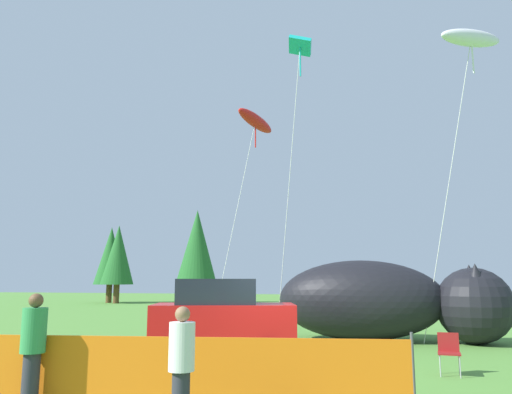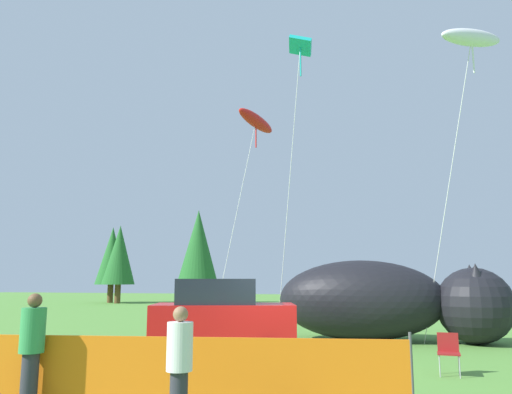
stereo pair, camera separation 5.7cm
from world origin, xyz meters
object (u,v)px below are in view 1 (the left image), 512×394
object	(u,v)px
parked_car	(222,318)
inflatable_cat	(385,303)
kite_red_lizard	(255,122)
spectator_in_white_shirt	(33,345)
spectator_in_red_shirt	(181,362)
kite_teal_diamond	(300,53)
folding_chair	(449,350)
kite_white_ghost	(471,39)

from	to	relation	value
parked_car	inflatable_cat	world-z (taller)	inflatable_cat
parked_car	kite_red_lizard	distance (m)	11.90
spectator_in_white_shirt	spectator_in_red_shirt	bearing A→B (deg)	-10.64
spectator_in_white_shirt	kite_teal_diamond	xyz separation A→B (m)	(2.77, 11.35, 10.18)
spectator_in_white_shirt	inflatable_cat	bearing A→B (deg)	62.17
spectator_in_red_shirt	spectator_in_white_shirt	world-z (taller)	spectator_in_white_shirt
spectator_in_red_shirt	spectator_in_white_shirt	bearing A→B (deg)	169.36
spectator_in_white_shirt	kite_teal_diamond	size ratio (longest dim) A/B	0.16
parked_car	folding_chair	world-z (taller)	parked_car
kite_white_ghost	spectator_in_red_shirt	bearing A→B (deg)	-119.37
spectator_in_white_shirt	folding_chair	bearing A→B (deg)	34.51
kite_white_ghost	kite_teal_diamond	xyz separation A→B (m)	(-6.28, 1.02, 0.72)
inflatable_cat	kite_white_ghost	bearing A→B (deg)	-7.81
inflatable_cat	kite_red_lizard	xyz separation A→B (m)	(-5.67, 3.73, 8.25)
folding_chair	spectator_in_red_shirt	distance (m)	6.87
inflatable_cat	folding_chair	bearing A→B (deg)	-75.67
spectator_in_red_shirt	kite_white_ghost	bearing A→B (deg)	60.63
spectator_in_red_shirt	kite_teal_diamond	xyz separation A→B (m)	(-0.16, 11.90, 10.26)
parked_car	spectator_in_white_shirt	distance (m)	6.48
spectator_in_white_shirt	kite_white_ghost	xyz separation A→B (m)	(9.05, 10.33, 9.46)
parked_car	spectator_in_red_shirt	world-z (taller)	parked_car
folding_chair	spectator_in_white_shirt	bearing A→B (deg)	-50.90
folding_chair	kite_teal_diamond	world-z (taller)	kite_teal_diamond
inflatable_cat	kite_teal_diamond	size ratio (longest dim) A/B	0.67
kite_teal_diamond	kite_white_ghost	bearing A→B (deg)	-9.20
inflatable_cat	kite_red_lizard	size ratio (longest dim) A/B	0.79
spectator_in_white_shirt	kite_red_lizard	size ratio (longest dim) A/B	0.19
inflatable_cat	kite_teal_diamond	distance (m)	10.36
parked_car	kite_teal_diamond	world-z (taller)	kite_teal_diamond
kite_teal_diamond	spectator_in_white_shirt	bearing A→B (deg)	-103.70
spectator_in_red_shirt	parked_car	bearing A→B (deg)	103.69
spectator_in_red_shirt	kite_red_lizard	size ratio (longest dim) A/B	0.17
kite_red_lizard	kite_white_ghost	bearing A→B (deg)	-25.40
parked_car	kite_red_lizard	bearing A→B (deg)	82.51
inflatable_cat	kite_teal_diamond	world-z (taller)	kite_teal_diamond
inflatable_cat	spectator_in_red_shirt	world-z (taller)	inflatable_cat
parked_car	kite_white_ghost	distance (m)	12.89
inflatable_cat	spectator_in_red_shirt	xyz separation A→B (m)	(-2.81, -11.42, -0.35)
parked_car	inflatable_cat	xyz separation A→B (m)	(4.49, 4.51, 0.26)
kite_teal_diamond	inflatable_cat	bearing A→B (deg)	-9.23
kite_teal_diamond	folding_chair	bearing A→B (deg)	-56.07
parked_car	spectator_in_red_shirt	size ratio (longest dim) A/B	2.51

